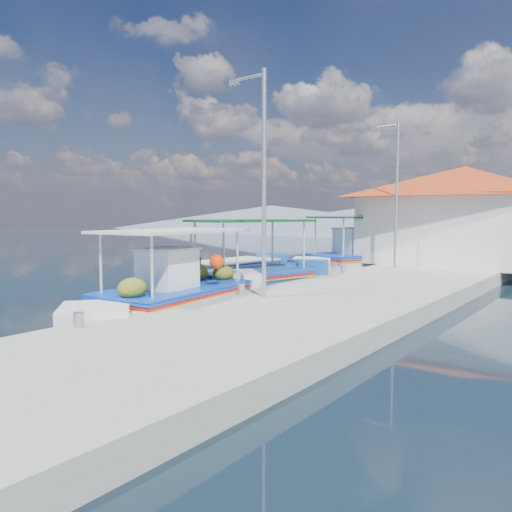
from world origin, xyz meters
The scene contains 10 objects.
ground centered at (0.00, 0.00, 0.00)m, with size 160.00×160.00×0.00m, color black.
quay centered at (5.90, 6.00, 0.25)m, with size 5.00×44.00×0.50m, color #A4A39A.
bollards centered at (3.80, 5.25, 0.65)m, with size 0.20×17.20×0.30m.
main_caique centered at (2.47, 0.84, 0.49)m, with size 2.85×7.75×2.57m.
caique_green_canopy centered at (1.88, 4.87, 0.42)m, with size 3.45×7.34×2.83m.
caique_blue_hull centered at (-0.72, 7.00, 0.33)m, with size 2.22×6.86×1.22m.
caique_far centered at (1.74, 13.34, 0.54)m, with size 4.02×7.95×2.91m.
harbor_building centered at (6.20, 15.00, 2.78)m, with size 10.49×10.49×4.40m.
lamp_post_near centered at (4.51, 2.00, 3.85)m, with size 1.21×0.14×6.00m.
lamp_post_far centered at (4.51, 11.00, 3.85)m, with size 1.21×0.14×6.00m.
Camera 1 is at (12.34, -8.19, 2.73)m, focal length 33.75 mm.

